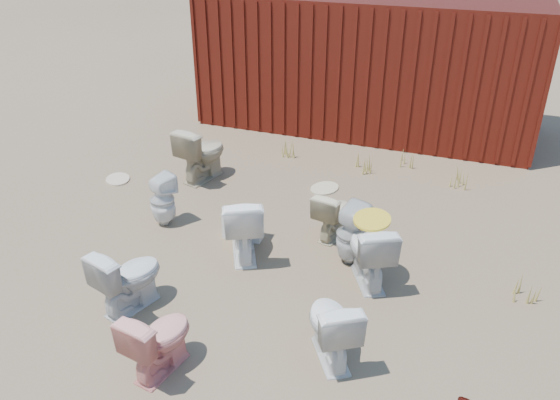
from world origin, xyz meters
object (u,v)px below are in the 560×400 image
(shipping_container, at_px, (369,62))
(toilet_back_a, at_px, (162,200))
(toilet_back_beige_right, at_px, (334,214))
(toilet_front_a, at_px, (129,277))
(toilet_back_yellowlid, at_px, (369,251))
(toilet_front_c, at_px, (242,225))
(toilet_front_e, at_px, (331,326))
(toilet_back_e, at_px, (351,234))
(loose_tank, at_px, (243,226))
(toilet_back_beige_left, at_px, (202,153))
(toilet_front_pink, at_px, (159,339))

(shipping_container, height_order, toilet_back_a, shipping_container)
(shipping_container, distance_m, toilet_back_beige_right, 4.44)
(toilet_front_a, distance_m, toilet_back_yellowlid, 2.58)
(toilet_front_a, distance_m, toilet_front_c, 1.49)
(toilet_front_e, xyz_separation_m, toilet_back_a, (-2.76, 1.57, -0.01))
(toilet_back_beige_right, xyz_separation_m, toilet_back_yellowlid, (0.63, -0.79, 0.07))
(toilet_front_a, xyz_separation_m, toilet_front_e, (2.15, 0.04, -0.01))
(toilet_back_yellowlid, height_order, toilet_back_e, toilet_back_yellowlid)
(toilet_front_a, height_order, toilet_back_e, toilet_back_e)
(loose_tank, bearing_deg, toilet_front_a, -111.79)
(toilet_front_a, height_order, toilet_back_beige_right, toilet_front_a)
(toilet_back_yellowlid, bearing_deg, toilet_back_e, -75.19)
(toilet_front_e, relative_size, toilet_back_e, 0.96)
(toilet_front_c, relative_size, toilet_back_beige_left, 0.96)
(toilet_front_a, relative_size, toilet_back_e, 0.98)
(loose_tank, bearing_deg, shipping_container, 80.10)
(toilet_front_pink, distance_m, toilet_back_beige_left, 4.02)
(shipping_container, height_order, toilet_back_e, shipping_container)
(toilet_front_a, relative_size, toilet_front_e, 1.03)
(shipping_container, bearing_deg, toilet_front_e, -79.43)
(toilet_back_a, relative_size, toilet_back_beige_left, 0.83)
(toilet_front_a, xyz_separation_m, toilet_front_pink, (0.77, -0.65, -0.03))
(toilet_front_c, distance_m, loose_tank, 0.45)
(toilet_front_a, distance_m, toilet_front_e, 2.15)
(toilet_back_beige_left, bearing_deg, shipping_container, -105.15)
(toilet_back_beige_left, height_order, toilet_back_yellowlid, toilet_back_beige_left)
(shipping_container, bearing_deg, toilet_back_e, -78.62)
(toilet_front_e, relative_size, toilet_back_yellowlid, 0.93)
(toilet_back_beige_left, relative_size, loose_tank, 1.71)
(toilet_back_a, bearing_deg, loose_tank, -153.31)
(shipping_container, relative_size, loose_tank, 12.00)
(shipping_container, xyz_separation_m, toilet_front_e, (1.19, -6.39, -0.84))
(shipping_container, xyz_separation_m, toilet_front_a, (-0.96, -6.43, -0.83))
(toilet_front_c, bearing_deg, toilet_front_e, 110.99)
(loose_tank, bearing_deg, toilet_front_pink, -88.42)
(toilet_front_pink, distance_m, loose_tank, 2.35)
(toilet_front_a, height_order, toilet_front_pink, toilet_front_a)
(toilet_back_beige_left, bearing_deg, loose_tank, 145.84)
(toilet_back_e, bearing_deg, toilet_front_e, 119.05)
(toilet_front_pink, relative_size, loose_tank, 1.39)
(shipping_container, height_order, toilet_front_a, shipping_container)
(toilet_back_beige_right, bearing_deg, toilet_front_a, 64.44)
(toilet_back_a, height_order, toilet_back_e, toilet_back_e)
(toilet_back_beige_left, xyz_separation_m, toilet_back_beige_right, (2.36, -0.92, -0.10))
(toilet_back_a, relative_size, toilet_back_e, 0.94)
(shipping_container, xyz_separation_m, toilet_front_pink, (-0.19, -7.09, -0.85))
(toilet_front_e, distance_m, toilet_back_yellowlid, 1.30)
(shipping_container, height_order, toilet_back_yellowlid, shipping_container)
(toilet_front_c, xyz_separation_m, toilet_back_beige_right, (0.90, 0.80, -0.09))
(toilet_front_e, bearing_deg, toilet_front_pink, -6.46)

